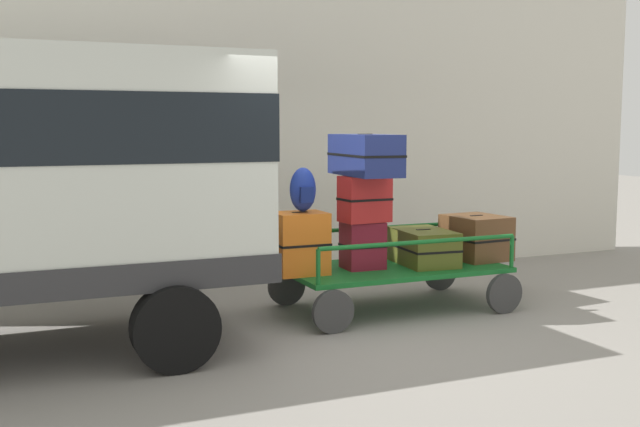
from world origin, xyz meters
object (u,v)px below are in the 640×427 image
(suitcase_midleft_middle, at_px, (365,199))
(luggage_cart, at_px, (393,273))
(suitcase_left_bottom, at_px, (300,243))
(suitcase_center_bottom, at_px, (423,247))
(suitcase_midleft_top, at_px, (365,155))
(backpack, at_px, (303,190))
(suitcase_midright_bottom, at_px, (476,237))
(suitcase_midleft_bottom, at_px, (363,245))

(suitcase_midleft_middle, bearing_deg, luggage_cart, 3.15)
(luggage_cart, relative_size, suitcase_midleft_middle, 4.64)
(suitcase_midleft_middle, bearing_deg, suitcase_left_bottom, 177.97)
(suitcase_midleft_middle, height_order, suitcase_center_bottom, suitcase_midleft_middle)
(suitcase_midleft_top, height_order, suitcase_center_bottom, suitcase_midleft_top)
(suitcase_midleft_top, xyz_separation_m, backpack, (-0.67, 0.02, -0.34))
(suitcase_left_bottom, bearing_deg, luggage_cart, -0.30)
(suitcase_midright_bottom, bearing_deg, suitcase_midleft_top, -177.82)
(suitcase_midleft_middle, distance_m, suitcase_midleft_top, 0.45)
(suitcase_center_bottom, bearing_deg, luggage_cart, 178.09)
(suitcase_left_bottom, bearing_deg, backpack, -1.94)
(suitcase_left_bottom, bearing_deg, suitcase_midleft_bottom, 0.99)
(luggage_cart, xyz_separation_m, suitcase_left_bottom, (-1.07, 0.01, 0.39))
(suitcase_left_bottom, height_order, suitcase_midleft_top, suitcase_midleft_top)
(backpack, bearing_deg, suitcase_midright_bottom, 0.81)
(luggage_cart, bearing_deg, backpack, 179.75)
(suitcase_left_bottom, bearing_deg, suitcase_midleft_top, -2.08)
(luggage_cart, height_order, suitcase_center_bottom, suitcase_center_bottom)
(luggage_cart, xyz_separation_m, suitcase_midright_bottom, (1.07, 0.03, 0.32))
(suitcase_midleft_top, height_order, suitcase_midright_bottom, suitcase_midleft_top)
(luggage_cart, xyz_separation_m, suitcase_midleft_middle, (-0.36, -0.02, 0.81))
(backpack, bearing_deg, suitcase_midleft_bottom, 1.14)
(suitcase_left_bottom, bearing_deg, suitcase_midleft_middle, -2.03)
(suitcase_midright_bottom, bearing_deg, luggage_cart, -178.18)
(backpack, bearing_deg, suitcase_left_bottom, 178.06)
(luggage_cart, xyz_separation_m, suitcase_center_bottom, (0.36, -0.01, 0.26))
(suitcase_midleft_bottom, bearing_deg, suitcase_center_bottom, -2.40)
(luggage_cart, xyz_separation_m, suitcase_midleft_bottom, (-0.36, 0.02, 0.32))
(suitcase_midleft_middle, distance_m, suitcase_midright_bottom, 1.50)
(suitcase_midleft_bottom, xyz_separation_m, suitcase_midleft_middle, (0.00, -0.04, 0.49))
(suitcase_midleft_bottom, distance_m, suitcase_midleft_top, 0.94)
(luggage_cart, distance_m, suitcase_left_bottom, 1.13)
(suitcase_left_bottom, relative_size, suitcase_midright_bottom, 0.88)
(suitcase_midleft_middle, distance_m, backpack, 0.68)
(suitcase_midleft_bottom, relative_size, backpack, 1.12)
(luggage_cart, bearing_deg, suitcase_left_bottom, 179.70)
(suitcase_midleft_top, distance_m, suitcase_center_bottom, 1.22)
(suitcase_midleft_middle, xyz_separation_m, backpack, (-0.67, 0.02, 0.11))
(suitcase_center_bottom, xyz_separation_m, backpack, (-1.38, 0.02, 0.66))
(suitcase_midleft_bottom, relative_size, suitcase_center_bottom, 0.57)
(suitcase_midleft_bottom, distance_m, backpack, 0.90)
(suitcase_midleft_bottom, distance_m, suitcase_midleft_middle, 0.49)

